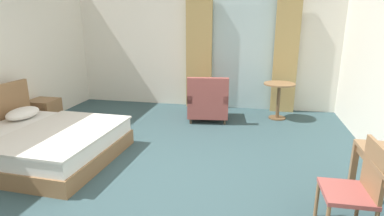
# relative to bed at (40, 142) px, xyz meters

# --- Properties ---
(ground) EXTENTS (6.56, 7.80, 0.10)m
(ground) POSITION_rel_bed_xyz_m (1.79, -0.18, -0.30)
(ground) COLOR #334C51
(wall_back) EXTENTS (6.16, 0.12, 2.88)m
(wall_back) POSITION_rel_bed_xyz_m (1.79, 3.46, 1.19)
(wall_back) COLOR white
(wall_back) RESTS_ON ground
(balcony_glass_door) EXTENTS (1.44, 0.02, 2.53)m
(balcony_glass_door) POSITION_rel_bed_xyz_m (2.67, 3.38, 1.02)
(balcony_glass_door) COLOR silver
(balcony_glass_door) RESTS_ON ground
(curtain_panel_left) EXTENTS (0.58, 0.10, 2.59)m
(curtain_panel_left) POSITION_rel_bed_xyz_m (1.73, 3.28, 1.04)
(curtain_panel_left) COLOR tan
(curtain_panel_left) RESTS_ON ground
(curtain_panel_right) EXTENTS (0.50, 0.10, 2.59)m
(curtain_panel_right) POSITION_rel_bed_xyz_m (3.62, 3.28, 1.04)
(curtain_panel_right) COLOR tan
(curtain_panel_right) RESTS_ON ground
(bed) EXTENTS (2.09, 1.88, 0.98)m
(bed) POSITION_rel_bed_xyz_m (0.00, 0.00, 0.00)
(bed) COLOR olive
(bed) RESTS_ON ground
(nightstand) EXTENTS (0.48, 0.46, 0.52)m
(nightstand) POSITION_rel_bed_xyz_m (-0.87, 1.29, 0.01)
(nightstand) COLOR olive
(nightstand) RESTS_ON ground
(desk_chair) EXTENTS (0.44, 0.48, 0.93)m
(desk_chair) POSITION_rel_bed_xyz_m (3.97, -0.89, 0.26)
(desk_chair) COLOR #9E4C47
(desk_chair) RESTS_ON ground
(armchair_by_window) EXTENTS (0.88, 0.88, 0.91)m
(armchair_by_window) POSITION_rel_bed_xyz_m (2.10, 2.32, 0.10)
(armchair_by_window) COLOR #9E4C47
(armchair_by_window) RESTS_ON ground
(round_cafe_table) EXTENTS (0.62, 0.62, 0.74)m
(round_cafe_table) POSITION_rel_bed_xyz_m (3.49, 2.70, 0.29)
(round_cafe_table) COLOR olive
(round_cafe_table) RESTS_ON ground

